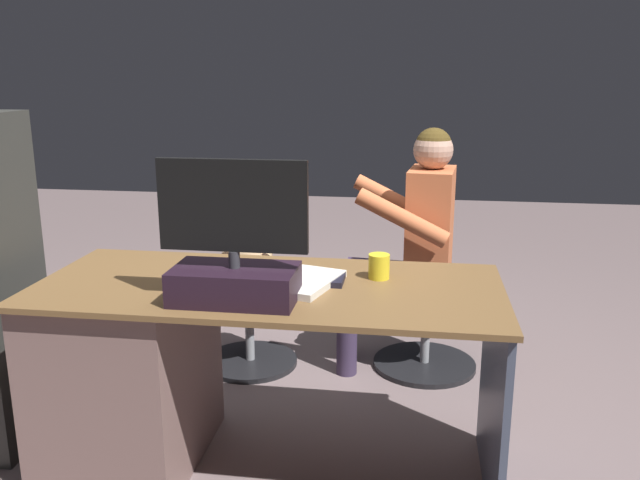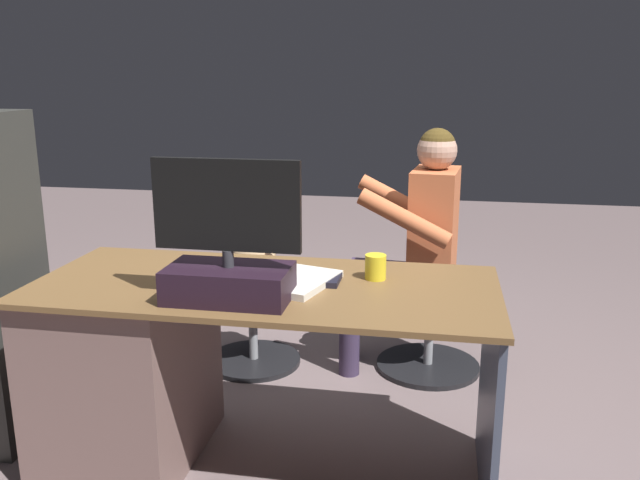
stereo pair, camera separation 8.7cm
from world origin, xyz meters
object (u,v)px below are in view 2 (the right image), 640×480
cup (376,267)px  visitor_chair (430,322)px  office_chair_teddy (253,315)px  computer_mouse (192,271)px  person (415,234)px  tv_remote (187,278)px  desk (152,364)px  monitor (228,262)px  keyboard (280,277)px  teddy_bear (252,245)px

cup → visitor_chair: (-0.19, -0.84, -0.51)m
office_chair_teddy → cup: bearing=132.0°
computer_mouse → person: person is taller
person → tv_remote: bearing=52.4°
desk → visitor_chair: size_ratio=3.17×
monitor → keyboard: (-0.11, -0.23, -0.11)m
visitor_chair → office_chair_teddy: bearing=6.3°
desk → monitor: bearing=154.2°
monitor → computer_mouse: (0.21, -0.21, -0.11)m
keyboard → computer_mouse: computer_mouse is taller
cup → person: bearing=-97.2°
computer_mouse → cup: 0.65m
office_chair_teddy → visitor_chair: bearing=-173.7°
computer_mouse → tv_remote: (-0.01, 0.06, -0.01)m
teddy_bear → tv_remote: bearing=91.9°
keyboard → person: bearing=-115.7°
computer_mouse → teddy_bear: bearing=-88.4°
keyboard → visitor_chair: 1.14m
keyboard → person: size_ratio=0.36×
cup → office_chair_teddy: (0.67, -0.74, -0.50)m
tv_remote → teddy_bear: 0.90m
computer_mouse → tv_remote: 0.06m
tv_remote → cup: bearing=-146.5°
monitor → tv_remote: monitor is taller
office_chair_teddy → visitor_chair: (-0.86, -0.09, -0.01)m
computer_mouse → tv_remote: bearing=96.3°
monitor → teddy_bear: monitor is taller
person → office_chair_teddy: bearing=6.3°
desk → keyboard: keyboard is taller
monitor → cup: (-0.44, -0.30, -0.08)m
cup → tv_remote: 0.66m
monitor → computer_mouse: monitor is taller
computer_mouse → tv_remote: size_ratio=0.64×
office_chair_teddy → computer_mouse: bearing=91.6°
monitor → visitor_chair: monitor is taller
teddy_bear → person: (-0.77, -0.07, 0.07)m
desk → computer_mouse: bearing=-166.8°
desk → teddy_bear: (-0.13, -0.87, 0.23)m
monitor → office_chair_teddy: size_ratio=1.01×
visitor_chair → computer_mouse: bearing=47.7°
monitor → tv_remote: (0.20, -0.16, -0.12)m
computer_mouse → teddy_bear: size_ratio=0.27×
computer_mouse → visitor_chair: bearing=-132.3°
tv_remote → office_chair_teddy: tv_remote is taller
keyboard → teddy_bear: 0.89m
visitor_chair → person: person is taller
cup → keyboard: bearing=11.2°
computer_mouse → visitor_chair: size_ratio=0.19×
tv_remote → person: bearing=-106.4°
cup → person: person is taller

